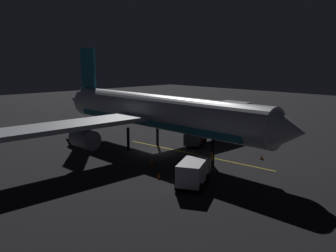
% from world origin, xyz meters
% --- Properties ---
extents(ground_plane, '(180.00, 180.00, 0.20)m').
position_xyz_m(ground_plane, '(0.00, 0.00, -0.10)').
color(ground_plane, black).
extents(apron_guide_stripe, '(1.96, 21.68, 0.01)m').
position_xyz_m(apron_guide_stripe, '(-2.33, 4.00, 0.00)').
color(apron_guide_stripe, gold).
rests_on(apron_guide_stripe, ground_plane).
extents(airliner, '(39.47, 39.92, 13.09)m').
position_xyz_m(airliner, '(0.00, -0.64, 4.88)').
color(airliner, silver).
rests_on(airliner, ground_plane).
extents(baggage_truck, '(6.04, 4.58, 2.37)m').
position_xyz_m(baggage_truck, '(6.03, 11.71, 1.22)').
color(baggage_truck, silver).
rests_on(baggage_truck, ground_plane).
extents(catering_truck, '(6.13, 4.83, 2.49)m').
position_xyz_m(catering_truck, '(-6.43, 0.74, 1.27)').
color(catering_truck, maroon).
rests_on(catering_truck, ground_plane).
extents(ground_crew_worker, '(0.40, 0.40, 1.74)m').
position_xyz_m(ground_crew_worker, '(0.74, 9.39, 0.89)').
color(ground_crew_worker, black).
rests_on(ground_crew_worker, ground_plane).
extents(traffic_cone_near_left, '(0.50, 0.50, 0.55)m').
position_xyz_m(traffic_cone_near_left, '(4.11, 3.70, 0.25)').
color(traffic_cone_near_left, '#EA590F').
rests_on(traffic_cone_near_left, ground_plane).
extents(traffic_cone_near_right, '(0.50, 0.50, 0.55)m').
position_xyz_m(traffic_cone_near_right, '(-6.26, 11.16, 0.25)').
color(traffic_cone_near_right, '#EA590F').
rests_on(traffic_cone_near_right, ground_plane).
extents(traffic_cone_under_wing, '(0.50, 0.50, 0.55)m').
position_xyz_m(traffic_cone_under_wing, '(7.09, 8.07, 0.25)').
color(traffic_cone_under_wing, '#EA590F').
rests_on(traffic_cone_under_wing, ground_plane).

